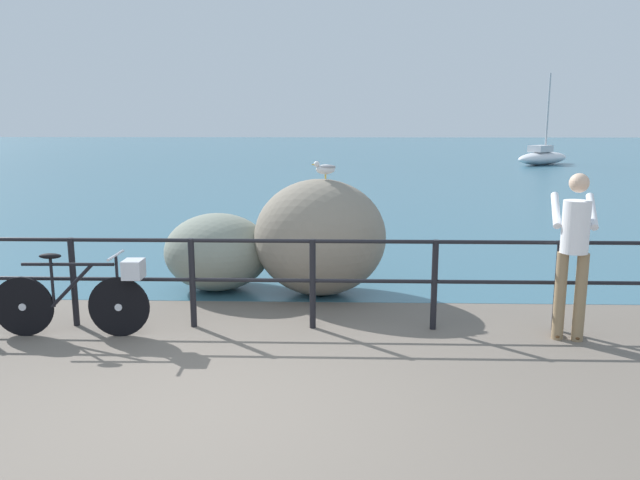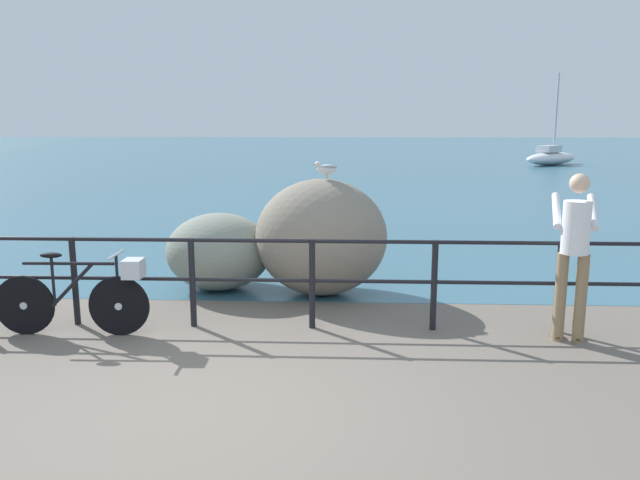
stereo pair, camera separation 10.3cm
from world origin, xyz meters
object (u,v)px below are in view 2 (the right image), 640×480
(bicycle, at_px, (84,294))
(sailboat, at_px, (551,157))
(seagull, at_px, (326,168))
(breakwater_boulder_main, at_px, (321,237))
(breakwater_boulder_left, at_px, (219,251))
(person_at_railing, at_px, (574,249))

(bicycle, xyz_separation_m, sailboat, (13.92, 27.91, -0.04))
(bicycle, height_order, seagull, seagull)
(breakwater_boulder_main, xyz_separation_m, breakwater_boulder_left, (-1.43, 0.20, -0.25))
(bicycle, bearing_deg, sailboat, 62.21)
(person_at_railing, height_order, sailboat, sailboat)
(breakwater_boulder_main, distance_m, seagull, 0.92)
(breakwater_boulder_left, bearing_deg, sailboat, 63.65)
(bicycle, relative_size, breakwater_boulder_main, 0.97)
(bicycle, distance_m, person_at_railing, 5.22)
(person_at_railing, relative_size, breakwater_boulder_main, 1.01)
(person_at_railing, bearing_deg, bicycle, 104.41)
(breakwater_boulder_main, distance_m, sailboat, 28.55)
(breakwater_boulder_left, distance_m, seagull, 1.90)
(seagull, xyz_separation_m, sailboat, (11.37, 26.14, -1.27))
(bicycle, relative_size, sailboat, 0.35)
(breakwater_boulder_left, xyz_separation_m, sailboat, (12.86, 25.96, -0.11))
(person_at_railing, distance_m, sailboat, 29.19)
(person_at_railing, bearing_deg, breakwater_boulder_left, 79.17)
(person_at_railing, height_order, breakwater_boulder_left, person_at_railing)
(seagull, bearing_deg, person_at_railing, 130.42)
(bicycle, distance_m, breakwater_boulder_main, 3.06)
(breakwater_boulder_main, bearing_deg, bicycle, -144.90)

